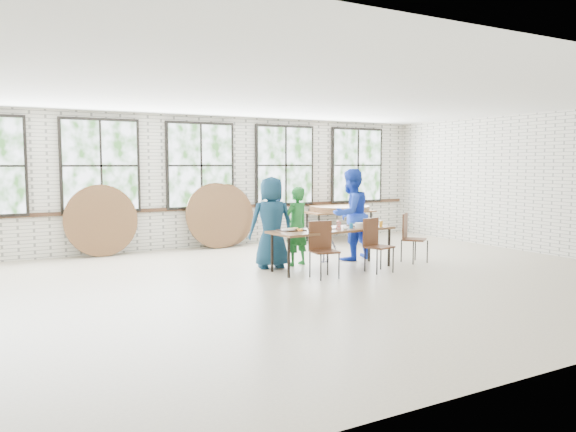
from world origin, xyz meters
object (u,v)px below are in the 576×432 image
at_px(chair_near_left, 322,244).
at_px(chair_near_right, 375,240).
at_px(dining_table, 332,232).
at_px(storage_table, 339,213).

bearing_deg(chair_near_left, chair_near_right, 7.48).
relative_size(dining_table, chair_near_left, 2.58).
bearing_deg(dining_table, chair_near_right, -51.06).
bearing_deg(chair_near_left, dining_table, 52.91).
xyz_separation_m(dining_table, chair_near_right, (0.53, -0.56, -0.13)).
bearing_deg(chair_near_left, storage_table, 61.39).
relative_size(chair_near_left, storage_table, 0.52).
distance_m(chair_near_right, storage_table, 4.09).
xyz_separation_m(chair_near_left, chair_near_right, (1.09, -0.04, 0.00)).
bearing_deg(chair_near_right, storage_table, 49.64).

